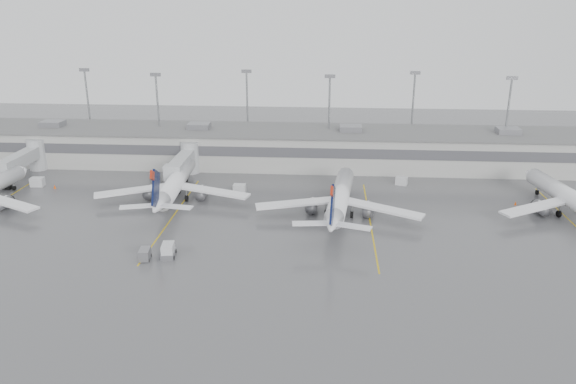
# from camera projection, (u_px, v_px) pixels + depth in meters

# --- Properties ---
(ground) EXTENTS (260.00, 260.00, 0.00)m
(ground) POSITION_uv_depth(u_px,v_px,m) (253.00, 283.00, 76.77)
(ground) COLOR #4B4B4D
(ground) RESTS_ON ground
(terminal) EXTENTS (152.00, 17.00, 9.45)m
(terminal) POSITION_uv_depth(u_px,v_px,m) (285.00, 147.00, 129.99)
(terminal) COLOR #A2A29D
(terminal) RESTS_ON ground
(light_masts) EXTENTS (142.40, 8.00, 20.60)m
(light_masts) POSITION_uv_depth(u_px,v_px,m) (287.00, 109.00, 132.83)
(light_masts) COLOR gray
(light_masts) RESTS_ON ground
(jet_bridge_left) EXTENTS (4.00, 17.20, 7.00)m
(jet_bridge_left) POSITION_uv_depth(u_px,v_px,m) (27.00, 158.00, 122.27)
(jet_bridge_left) COLOR #9DA0A2
(jet_bridge_left) RESTS_ON ground
(jet_bridge_right) EXTENTS (4.00, 17.20, 7.00)m
(jet_bridge_right) POSITION_uv_depth(u_px,v_px,m) (185.00, 161.00, 119.92)
(jet_bridge_right) COLOR #9DA0A2
(jet_bridge_right) RESTS_ON ground
(stand_markings) EXTENTS (105.25, 40.00, 0.01)m
(stand_markings) POSITION_uv_depth(u_px,v_px,m) (271.00, 218.00, 99.37)
(stand_markings) COLOR gold
(stand_markings) RESTS_ON ground
(jet_mid_left) EXTENTS (29.61, 33.24, 10.75)m
(jet_mid_left) POSITION_uv_depth(u_px,v_px,m) (174.00, 184.00, 107.11)
(jet_mid_left) COLOR white
(jet_mid_left) RESTS_ON ground
(jet_mid_right) EXTENTS (29.59, 33.32, 10.79)m
(jet_mid_right) POSITION_uv_depth(u_px,v_px,m) (340.00, 198.00, 99.42)
(jet_mid_right) COLOR white
(jet_mid_right) RESTS_ON ground
(jet_far_right) EXTENTS (28.44, 32.12, 10.45)m
(jet_far_right) POSITION_uv_depth(u_px,v_px,m) (571.00, 198.00, 99.67)
(jet_far_right) COLOR white
(jet_far_right) RESTS_ON ground
(baggage_tug) EXTENTS (2.43, 3.42, 2.06)m
(baggage_tug) POSITION_uv_depth(u_px,v_px,m) (168.00, 252.00, 84.47)
(baggage_tug) COLOR silver
(baggage_tug) RESTS_ON ground
(baggage_cart) EXTENTS (1.79, 2.75, 1.66)m
(baggage_cart) POSITION_uv_depth(u_px,v_px,m) (145.00, 254.00, 83.54)
(baggage_cart) COLOR slate
(baggage_cart) RESTS_ON ground
(gse_uld_a) EXTENTS (2.72, 1.91, 1.84)m
(gse_uld_a) POSITION_uv_depth(u_px,v_px,m) (37.00, 182.00, 115.84)
(gse_uld_a) COLOR silver
(gse_uld_a) RESTS_ON ground
(gse_uld_b) EXTENTS (2.46, 1.66, 1.72)m
(gse_uld_b) POSITION_uv_depth(u_px,v_px,m) (239.00, 188.00, 112.07)
(gse_uld_b) COLOR silver
(gse_uld_b) RESTS_ON ground
(gse_uld_c) EXTENTS (2.69, 2.20, 1.65)m
(gse_uld_c) POSITION_uv_depth(u_px,v_px,m) (401.00, 181.00, 116.81)
(gse_uld_c) COLOR silver
(gse_uld_c) RESTS_ON ground
(gse_loader) EXTENTS (3.14, 3.76, 2.02)m
(gse_loader) POSITION_uv_depth(u_px,v_px,m) (155.00, 179.00, 117.32)
(gse_loader) COLOR slate
(gse_loader) RESTS_ON ground
(cone_a) EXTENTS (0.50, 0.50, 0.79)m
(cone_a) POSITION_uv_depth(u_px,v_px,m) (55.00, 187.00, 114.66)
(cone_a) COLOR #F04C05
(cone_a) RESTS_ON ground
(cone_b) EXTENTS (0.38, 0.38, 0.61)m
(cone_b) POSITION_uv_depth(u_px,v_px,m) (169.00, 203.00, 105.63)
(cone_b) COLOR #F04C05
(cone_b) RESTS_ON ground
(cone_c) EXTENTS (0.45, 0.45, 0.72)m
(cone_c) POSITION_uv_depth(u_px,v_px,m) (308.00, 200.00, 107.32)
(cone_c) COLOR #F04C05
(cone_c) RESTS_ON ground
(cone_d) EXTENTS (0.45, 0.45, 0.71)m
(cone_d) POSITION_uv_depth(u_px,v_px,m) (516.00, 203.00, 105.58)
(cone_d) COLOR #F04C05
(cone_d) RESTS_ON ground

